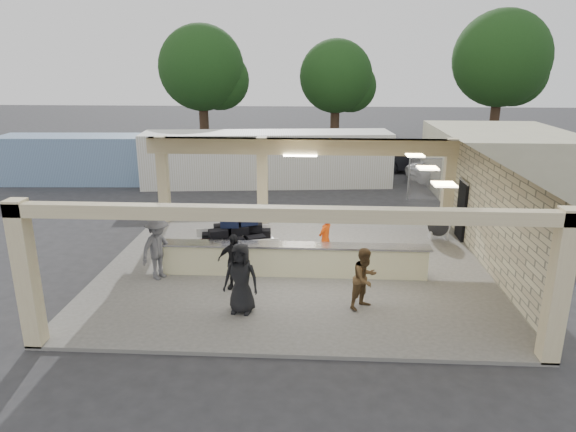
# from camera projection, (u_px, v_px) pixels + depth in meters

# --- Properties ---
(ground) EXTENTS (120.00, 120.00, 0.00)m
(ground) POSITION_uv_depth(u_px,v_px,m) (295.00, 271.00, 16.26)
(ground) COLOR #2A2A2C
(ground) RESTS_ON ground
(pavilion) EXTENTS (12.01, 10.00, 3.55)m
(pavilion) POSITION_uv_depth(u_px,v_px,m) (302.00, 224.00, 16.49)
(pavilion) COLOR #5F5E59
(pavilion) RESTS_ON ground
(baggage_counter) EXTENTS (8.20, 0.58, 0.98)m
(baggage_counter) POSITION_uv_depth(u_px,v_px,m) (294.00, 260.00, 15.61)
(baggage_counter) COLOR beige
(baggage_counter) RESTS_ON pavilion
(luggage_cart) EXTENTS (2.80, 2.15, 1.45)m
(luggage_cart) POSITION_uv_depth(u_px,v_px,m) (236.00, 238.00, 16.59)
(luggage_cart) COLOR silver
(luggage_cart) RESTS_ON pavilion
(drum_fan) EXTENTS (0.89, 0.57, 0.94)m
(drum_fan) POSITION_uv_depth(u_px,v_px,m) (439.00, 225.00, 18.78)
(drum_fan) COLOR silver
(drum_fan) RESTS_ON pavilion
(baggage_handler) EXTENTS (0.59, 0.67, 1.60)m
(baggage_handler) POSITION_uv_depth(u_px,v_px,m) (325.00, 239.00, 16.46)
(baggage_handler) COLOR #E8480C
(baggage_handler) RESTS_ON pavilion
(passenger_a) EXTENTS (0.83, 0.81, 1.66)m
(passenger_a) POSITION_uv_depth(u_px,v_px,m) (365.00, 278.00, 13.42)
(passenger_a) COLOR brown
(passenger_a) RESTS_ON pavilion
(passenger_b) EXTENTS (1.01, 0.52, 1.64)m
(passenger_b) POSITION_uv_depth(u_px,v_px,m) (234.00, 261.00, 14.58)
(passenger_b) COLOR black
(passenger_b) RESTS_ON pavilion
(passenger_c) EXTENTS (1.01, 1.29, 1.92)m
(passenger_c) POSITION_uv_depth(u_px,v_px,m) (158.00, 248.00, 15.21)
(passenger_c) COLOR #54545A
(passenger_c) RESTS_ON pavilion
(passenger_d) EXTENTS (0.97, 0.52, 1.88)m
(passenger_d) POSITION_uv_depth(u_px,v_px,m) (241.00, 278.00, 13.17)
(passenger_d) COLOR black
(passenger_d) RESTS_ON pavilion
(car_white_a) EXTENTS (4.99, 3.38, 1.30)m
(car_white_a) POSITION_uv_depth(u_px,v_px,m) (451.00, 171.00, 27.78)
(car_white_a) COLOR white
(car_white_a) RESTS_ON ground
(car_white_b) EXTENTS (4.78, 2.60, 1.43)m
(car_white_b) POSITION_uv_depth(u_px,v_px,m) (497.00, 166.00, 28.81)
(car_white_b) COLOR white
(car_white_b) RESTS_ON ground
(car_dark) EXTENTS (4.63, 1.88, 1.51)m
(car_dark) POSITION_uv_depth(u_px,v_px,m) (414.00, 160.00, 30.28)
(car_dark) COLOR black
(car_dark) RESTS_ON ground
(container_white) EXTENTS (13.14, 3.87, 2.80)m
(container_white) POSITION_uv_depth(u_px,v_px,m) (267.00, 159.00, 27.10)
(container_white) COLOR white
(container_white) RESTS_ON ground
(container_blue) EXTENTS (9.90, 2.85, 2.55)m
(container_blue) POSITION_uv_depth(u_px,v_px,m) (93.00, 159.00, 27.66)
(container_blue) COLOR #789DC0
(container_blue) RESTS_ON ground
(fence) EXTENTS (12.06, 0.06, 2.03)m
(fence) POSITION_uv_depth(u_px,v_px,m) (538.00, 180.00, 23.94)
(fence) COLOR gray
(fence) RESTS_ON ground
(tree_left) EXTENTS (6.60, 6.30, 9.00)m
(tree_left) POSITION_uv_depth(u_px,v_px,m) (206.00, 71.00, 38.12)
(tree_left) COLOR #382619
(tree_left) RESTS_ON ground
(tree_mid) EXTENTS (6.00, 5.60, 8.00)m
(tree_mid) POSITION_uv_depth(u_px,v_px,m) (340.00, 79.00, 39.66)
(tree_mid) COLOR #382619
(tree_mid) RESTS_ON ground
(tree_right) EXTENTS (7.20, 7.00, 10.00)m
(tree_right) POSITION_uv_depth(u_px,v_px,m) (505.00, 63.00, 37.68)
(tree_right) COLOR #382619
(tree_right) RESTS_ON ground
(adjacent_building) EXTENTS (6.00, 8.00, 3.20)m
(adjacent_building) POSITION_uv_depth(u_px,v_px,m) (500.00, 164.00, 24.82)
(adjacent_building) COLOR beige
(adjacent_building) RESTS_ON ground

